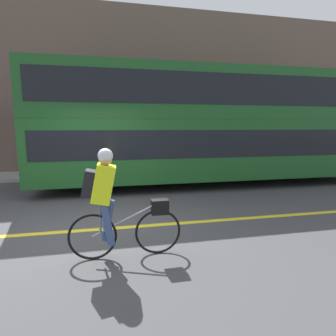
{
  "coord_description": "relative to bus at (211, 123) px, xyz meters",
  "views": [
    {
      "loc": [
        0.52,
        -5.06,
        1.94
      ],
      "look_at": [
        1.7,
        0.75,
        1.0
      ],
      "focal_mm": 28.0,
      "sensor_mm": 36.0,
      "label": 1
    }
  ],
  "objects": [
    {
      "name": "road_center_line",
      "position": [
        -3.65,
        -3.41,
        -2.06
      ],
      "size": [
        50.0,
        0.14,
        0.01
      ],
      "primitive_type": "cube",
      "color": "yellow",
      "rests_on": "ground_plane"
    },
    {
      "name": "cyclist_on_bike",
      "position": [
        -3.19,
        -4.57,
        -1.18
      ],
      "size": [
        1.67,
        0.32,
        1.64
      ],
      "color": "black",
      "rests_on": "ground_plane"
    },
    {
      "name": "trash_bin",
      "position": [
        1.28,
        2.32,
        -1.46
      ],
      "size": [
        0.5,
        0.5,
        0.94
      ],
      "color": "#194C23",
      "rests_on": "sidewalk_curb"
    },
    {
      "name": "sidewalk_curb",
      "position": [
        -3.65,
        2.4,
        -2.0
      ],
      "size": [
        60.0,
        1.61,
        0.13
      ],
      "color": "gray",
      "rests_on": "ground_plane"
    },
    {
      "name": "ground_plane",
      "position": [
        -3.65,
        -3.26,
        -2.06
      ],
      "size": [
        80.0,
        80.0,
        0.0
      ],
      "primitive_type": "plane",
      "color": "#424244"
    },
    {
      "name": "building_facade",
      "position": [
        -3.65,
        3.36,
        1.37
      ],
      "size": [
        60.0,
        0.3,
        6.87
      ],
      "color": "brown",
      "rests_on": "ground_plane"
    },
    {
      "name": "bus",
      "position": [
        0.0,
        0.0,
        0.0
      ],
      "size": [
        11.08,
        2.43,
        3.69
      ],
      "color": "black",
      "rests_on": "ground_plane"
    }
  ]
}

